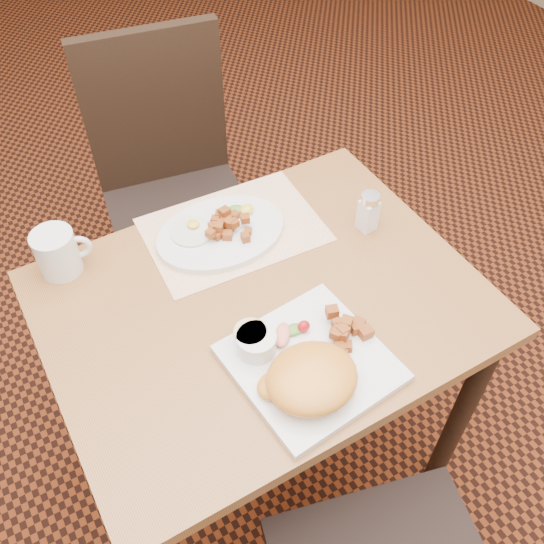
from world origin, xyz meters
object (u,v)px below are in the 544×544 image
at_px(table, 264,330).
at_px(salt_shaker, 368,211).
at_px(chair_far, 172,179).
at_px(plate_oval, 221,233).
at_px(plate_square, 310,363).
at_px(coffee_mug, 58,252).

bearing_deg(table, salt_shaker, 12.35).
relative_size(chair_far, plate_oval, 3.19).
xyz_separation_m(plate_square, plate_oval, (0.01, 0.40, 0.00)).
relative_size(chair_far, coffee_mug, 8.03).
distance_m(table, plate_oval, 0.25).
height_order(plate_square, salt_shaker, salt_shaker).
xyz_separation_m(plate_oval, salt_shaker, (0.31, -0.14, 0.04)).
bearing_deg(plate_oval, chair_far, 82.59).
bearing_deg(coffee_mug, chair_far, 44.96).
bearing_deg(chair_far, table, 93.57).
relative_size(plate_oval, coffee_mug, 2.52).
relative_size(plate_square, coffee_mug, 2.32).
bearing_deg(chair_far, plate_square, 94.64).
relative_size(chair_far, plate_square, 3.46).
bearing_deg(salt_shaker, coffee_mug, 160.79).
height_order(table, chair_far, chair_far).
xyz_separation_m(chair_far, salt_shaker, (0.24, -0.64, 0.26)).
xyz_separation_m(salt_shaker, coffee_mug, (-0.66, 0.23, 0.00)).
bearing_deg(salt_shaker, plate_oval, 154.94).
height_order(chair_far, salt_shaker, chair_far).
bearing_deg(salt_shaker, plate_square, -141.10).
distance_m(table, coffee_mug, 0.48).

